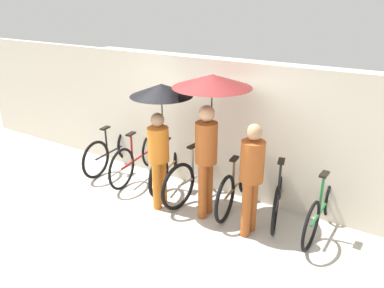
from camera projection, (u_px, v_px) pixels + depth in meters
ground_plane at (148, 237)px, 5.17m from camera, size 30.00×30.00×0.00m
back_wall at (211, 127)px, 6.15m from camera, size 11.93×0.12×2.21m
parked_bicycle_0 at (113, 149)px, 7.15m from camera, size 0.44×1.67×1.09m
parked_bicycle_1 at (138, 157)px, 6.78m from camera, size 0.44×1.74×1.02m
parked_bicycle_2 at (171, 164)px, 6.55m from camera, size 0.52×1.69×1.04m
parked_bicycle_3 at (200, 173)px, 6.13m from camera, size 0.44×1.83×1.04m
parked_bicycle_4 at (237, 183)px, 5.84m from camera, size 0.44×1.72×1.08m
parked_bicycle_5 at (279, 193)px, 5.59m from camera, size 0.55×1.60×0.99m
parked_bicycle_6 at (323, 207)px, 5.21m from camera, size 0.44×1.69×1.09m
pedestrian_leading at (160, 114)px, 5.48m from camera, size 0.93×0.93×1.93m
pedestrian_center at (210, 105)px, 5.15m from camera, size 1.11×1.11×2.13m
pedestrian_trailing at (252, 172)px, 4.94m from camera, size 0.32×0.32×1.61m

